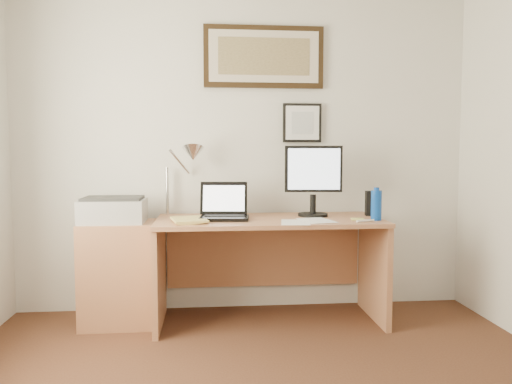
{
  "coord_description": "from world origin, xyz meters",
  "views": [
    {
      "loc": [
        -0.28,
        -1.88,
        1.22
      ],
      "look_at": [
        0.04,
        1.43,
        0.96
      ],
      "focal_mm": 35.0,
      "sensor_mm": 36.0,
      "label": 1
    }
  ],
  "objects": [
    {
      "name": "water_bottle",
      "position": [
        0.88,
        1.47,
        0.85
      ],
      "size": [
        0.07,
        0.07,
        0.21
      ],
      "primitive_type": "cylinder",
      "color": "#0C41A6",
      "rests_on": "desk"
    },
    {
      "name": "paper_sheet_a",
      "position": [
        0.3,
        1.41,
        0.75
      ],
      "size": [
        0.23,
        0.3,
        0.0
      ],
      "primitive_type": "cube",
      "rotation": [
        0.0,
        0.0,
        -0.15
      ],
      "color": "white",
      "rests_on": "desk"
    },
    {
      "name": "book",
      "position": [
        -0.52,
        1.49,
        0.76
      ],
      "size": [
        0.28,
        0.34,
        0.02
      ],
      "primitive_type": "imported",
      "rotation": [
        0.0,
        0.0,
        0.2
      ],
      "color": "#D2BB63",
      "rests_on": "desk"
    },
    {
      "name": "printer",
      "position": [
        -0.95,
        1.69,
        0.82
      ],
      "size": [
        0.44,
        0.34,
        0.18
      ],
      "color": "#A4A4A6",
      "rests_on": "side_cabinet"
    },
    {
      "name": "picture_small",
      "position": [
        0.45,
        1.97,
        1.45
      ],
      "size": [
        0.3,
        0.03,
        0.3
      ],
      "color": "black",
      "rests_on": "wall_back"
    },
    {
      "name": "paper_sheet_b",
      "position": [
        0.46,
        1.48,
        0.75
      ],
      "size": [
        0.25,
        0.32,
        0.0
      ],
      "primitive_type": "cube",
      "rotation": [
        0.0,
        0.0,
        0.22
      ],
      "color": "white",
      "rests_on": "desk"
    },
    {
      "name": "wall_back",
      "position": [
        0.0,
        2.0,
        1.25
      ],
      "size": [
        3.5,
        0.02,
        2.5
      ],
      "primitive_type": "cube",
      "color": "silver",
      "rests_on": "ground"
    },
    {
      "name": "sticky_pad",
      "position": [
        0.75,
        1.48,
        0.76
      ],
      "size": [
        0.1,
        0.1,
        0.01
      ],
      "primitive_type": "cube",
      "rotation": [
        0.0,
        0.0,
        -0.15
      ],
      "color": "#DAD667",
      "rests_on": "desk"
    },
    {
      "name": "desk",
      "position": [
        0.15,
        1.72,
        0.51
      ],
      "size": [
        1.6,
        0.7,
        0.75
      ],
      "color": "#9F6442",
      "rests_on": "floor"
    },
    {
      "name": "picture_large",
      "position": [
        0.15,
        1.97,
        1.95
      ],
      "size": [
        0.92,
        0.04,
        0.47
      ],
      "color": "black",
      "rests_on": "wall_back"
    },
    {
      "name": "bottle_cap",
      "position": [
        0.88,
        1.47,
        0.97
      ],
      "size": [
        0.04,
        0.04,
        0.02
      ],
      "primitive_type": "cylinder",
      "color": "#0C41A6",
      "rests_on": "water_bottle"
    },
    {
      "name": "side_cabinet",
      "position": [
        -0.92,
        1.68,
        0.36
      ],
      "size": [
        0.5,
        0.4,
        0.73
      ],
      "primitive_type": "cube",
      "color": "#9F6442",
      "rests_on": "floor"
    },
    {
      "name": "speaker",
      "position": [
        0.93,
        1.72,
        0.84
      ],
      "size": [
        0.09,
        0.08,
        0.18
      ],
      "primitive_type": "cube",
      "rotation": [
        0.0,
        0.0,
        -0.11
      ],
      "color": "black",
      "rests_on": "desk"
    },
    {
      "name": "marker_pen",
      "position": [
        0.78,
        1.39,
        0.76
      ],
      "size": [
        0.14,
        0.06,
        0.02
      ],
      "primitive_type": "cylinder",
      "rotation": [
        0.0,
        1.57,
        0.35
      ],
      "color": "white",
      "rests_on": "desk"
    },
    {
      "name": "laptop",
      "position": [
        -0.17,
        1.65,
        0.81
      ],
      "size": [
        0.36,
        0.33,
        0.26
      ],
      "color": "black",
      "rests_on": "desk"
    },
    {
      "name": "desk_lamp",
      "position": [
        -0.41,
        1.81,
        1.19
      ],
      "size": [
        0.29,
        0.27,
        0.53
      ],
      "color": "silver",
      "rests_on": "desk"
    },
    {
      "name": "lcd_monitor",
      "position": [
        0.49,
        1.73,
        1.04
      ],
      "size": [
        0.42,
        0.22,
        0.52
      ],
      "color": "black",
      "rests_on": "desk"
    }
  ]
}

